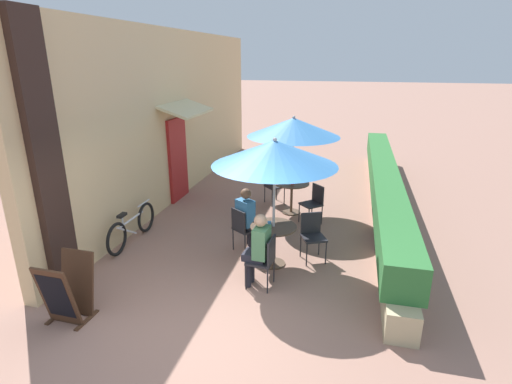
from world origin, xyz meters
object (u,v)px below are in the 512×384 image
coffee_cup_mid (292,183)px  cafe_chair_near_right (265,258)px  bicycle_leaning (132,227)px  cafe_chair_near_back (312,233)px  patio_umbrella_mid (294,127)px  patio_table_near (273,236)px  seated_patron_near_left (247,216)px  patio_umbrella_near (275,153)px  patio_table_mid (292,191)px  cafe_chair_near_left (243,226)px  seated_patron_near_right (258,247)px  menu_board (68,290)px  coffee_cup_near (269,224)px  cafe_chair_mid_right (314,201)px  cafe_chair_mid_left (272,184)px

coffee_cup_mid → cafe_chair_near_right: bearing=-88.8°
coffee_cup_mid → bicycle_leaning: size_ratio=0.05×
cafe_chair_near_back → patio_umbrella_mid: patio_umbrella_mid is taller
patio_table_near → coffee_cup_mid: size_ratio=9.07×
cafe_chair_near_right → seated_patron_near_left: bearing=31.5°
patio_umbrella_near → patio_table_mid: patio_umbrella_near is taller
patio_table_near → cafe_chair_near_back: 0.75m
patio_umbrella_near → cafe_chair_near_left: bearing=151.0°
seated_patron_near_left → seated_patron_near_right: (0.50, -1.20, 0.00)m
seated_patron_near_left → coffee_cup_mid: size_ratio=13.89×
seated_patron_near_right → cafe_chair_near_back: seated_patron_near_right is taller
coffee_cup_mid → cafe_chair_near_left: bearing=-106.3°
cafe_chair_near_left → menu_board: size_ratio=0.92×
cafe_chair_near_back → patio_table_mid: size_ratio=1.07×
seated_patron_near_left → cafe_chair_near_left: bearing=-90.0°
seated_patron_near_left → cafe_chair_near_back: (1.24, -0.07, -0.17)m
patio_table_near → patio_umbrella_mid: 2.98m
patio_table_near → cafe_chair_near_left: bearing=151.0°
coffee_cup_near → patio_table_mid: 2.61m
patio_umbrella_mid → coffee_cup_mid: bearing=-77.0°
cafe_chair_near_left → coffee_cup_near: size_ratio=9.67×
seated_patron_near_left → coffee_cup_mid: seated_patron_near_left is taller
cafe_chair_near_back → bicycle_leaning: (-3.56, -0.18, -0.18)m
cafe_chair_mid_right → cafe_chair_near_back: bearing=141.4°
patio_umbrella_mid → menu_board: size_ratio=2.45×
seated_patron_near_right → cafe_chair_near_left: bearing=31.6°
cafe_chair_mid_left → cafe_chair_mid_right: 1.50m
patio_table_mid → cafe_chair_near_right: bearing=-88.4°
patio_umbrella_mid → cafe_chair_near_right: bearing=-88.4°
seated_patron_near_right → cafe_chair_mid_left: seated_patron_near_right is taller
seated_patron_near_left → cafe_chair_near_back: seated_patron_near_left is taller
patio_umbrella_near → patio_table_mid: 2.98m
seated_patron_near_right → cafe_chair_mid_left: size_ratio=1.44×
bicycle_leaning → seated_patron_near_right: bearing=-18.6°
seated_patron_near_right → coffee_cup_mid: bearing=4.0°
patio_table_mid → cafe_chair_mid_right: size_ratio=0.94×
cafe_chair_near_right → menu_board: (-2.49, -1.47, -0.05)m
cafe_chair_near_left → seated_patron_near_right: 1.25m
patio_table_mid → cafe_chair_near_left: bearing=-104.6°
patio_table_near → seated_patron_near_left: size_ratio=0.65×
seated_patron_near_left → menu_board: seated_patron_near_left is taller
seated_patron_near_left → coffee_cup_near: bearing=-7.8°
patio_table_mid → bicycle_leaning: bearing=-140.1°
bicycle_leaning → coffee_cup_near: bearing=-4.7°
patio_umbrella_near → cafe_chair_near_right: bearing=-89.0°
seated_patron_near_left → cafe_chair_mid_left: bearing=126.2°
cafe_chair_near_left → cafe_chair_mid_left: size_ratio=1.00×
patio_umbrella_near → bicycle_leaning: bearing=175.9°
seated_patron_near_right → seated_patron_near_left: bearing=27.3°
cafe_chair_mid_right → seated_patron_near_left: bearing=102.6°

